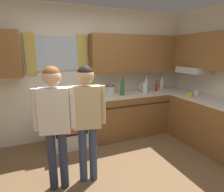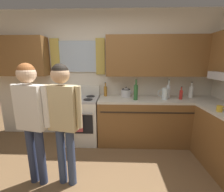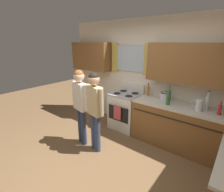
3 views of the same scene
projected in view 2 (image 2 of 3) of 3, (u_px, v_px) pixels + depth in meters
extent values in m
cube|color=silver|center=(102.00, 76.00, 3.20)|extent=(4.60, 0.10, 2.60)
cube|color=silver|center=(78.00, 57.00, 3.06)|extent=(0.75, 0.03, 0.61)
cube|color=gold|center=(55.00, 57.00, 3.07)|extent=(0.18, 0.04, 0.71)
cube|color=gold|center=(100.00, 57.00, 3.04)|extent=(0.18, 0.04, 0.71)
cube|color=brown|center=(16.00, 57.00, 2.97)|extent=(1.23, 0.32, 0.75)
cube|color=brown|center=(163.00, 56.00, 2.87)|extent=(2.19, 0.32, 0.75)
cube|color=brown|center=(157.00, 121.00, 3.00)|extent=(2.33, 0.62, 0.86)
cube|color=beige|center=(159.00, 100.00, 2.90)|extent=(2.33, 0.62, 0.04)
cube|color=#2D2319|center=(163.00, 113.00, 2.63)|extent=(2.21, 0.01, 0.02)
cube|color=silver|center=(82.00, 120.00, 3.06)|extent=(0.68, 0.62, 0.86)
cube|color=black|center=(78.00, 124.00, 2.74)|extent=(0.56, 0.01, 0.36)
cylinder|color=#ADADB2|center=(77.00, 113.00, 2.67)|extent=(0.56, 0.02, 0.02)
cube|color=#ADADB2|center=(81.00, 99.00, 2.96)|extent=(0.68, 0.62, 0.04)
cube|color=silver|center=(84.00, 91.00, 3.20)|extent=(0.68, 0.08, 0.20)
cylinder|color=black|center=(70.00, 99.00, 2.83)|extent=(0.17, 0.17, 0.01)
cylinder|color=black|center=(88.00, 100.00, 2.81)|extent=(0.17, 0.17, 0.01)
cylinder|color=black|center=(74.00, 96.00, 3.09)|extent=(0.17, 0.17, 0.01)
cylinder|color=black|center=(91.00, 96.00, 3.08)|extent=(0.17, 0.17, 0.01)
cube|color=#CC4C4C|center=(77.00, 123.00, 2.70)|extent=(0.20, 0.02, 0.34)
cylinder|color=#B27223|center=(105.00, 91.00, 3.11)|extent=(0.06, 0.06, 0.20)
cylinder|color=#B27223|center=(105.00, 85.00, 3.08)|extent=(0.02, 0.02, 0.07)
cylinder|color=#3F382D|center=(105.00, 83.00, 3.07)|extent=(0.03, 0.03, 0.02)
cylinder|color=red|center=(181.00, 95.00, 2.84)|extent=(0.06, 0.06, 0.17)
cylinder|color=red|center=(182.00, 89.00, 2.82)|extent=(0.02, 0.02, 0.06)
cylinder|color=#3F382D|center=(182.00, 87.00, 2.81)|extent=(0.03, 0.03, 0.02)
cylinder|color=white|center=(191.00, 92.00, 2.98)|extent=(0.08, 0.08, 0.22)
cylinder|color=white|center=(192.00, 85.00, 2.94)|extent=(0.03, 0.03, 0.08)
cylinder|color=#3F382D|center=(192.00, 82.00, 2.93)|extent=(0.03, 0.03, 0.02)
cylinder|color=#2D6633|center=(136.00, 92.00, 2.79)|extent=(0.08, 0.08, 0.28)
cylinder|color=#2D6633|center=(136.00, 82.00, 2.75)|extent=(0.03, 0.03, 0.10)
cylinder|color=#3F382D|center=(136.00, 79.00, 2.73)|extent=(0.03, 0.03, 0.02)
cylinder|color=silver|center=(168.00, 92.00, 2.92)|extent=(0.07, 0.07, 0.26)
cylinder|color=silver|center=(169.00, 83.00, 2.88)|extent=(0.03, 0.03, 0.09)
cylinder|color=#3F382D|center=(169.00, 80.00, 2.87)|extent=(0.03, 0.03, 0.02)
cylinder|color=gold|center=(219.00, 109.00, 2.13)|extent=(0.08, 0.08, 0.09)
torus|color=gold|center=(223.00, 108.00, 2.13)|extent=(0.06, 0.01, 0.06)
cylinder|color=silver|center=(126.00, 93.00, 3.05)|extent=(0.20, 0.20, 0.14)
cone|color=silver|center=(126.00, 89.00, 3.03)|extent=(0.18, 0.18, 0.05)
sphere|color=black|center=(126.00, 87.00, 3.02)|extent=(0.02, 0.02, 0.02)
cone|color=silver|center=(132.00, 92.00, 3.04)|extent=(0.09, 0.04, 0.07)
torus|color=black|center=(126.00, 89.00, 3.03)|extent=(0.17, 0.17, 0.02)
cylinder|color=silver|center=(165.00, 94.00, 2.81)|extent=(0.11, 0.11, 0.22)
torus|color=silver|center=(161.00, 93.00, 2.81)|extent=(0.14, 0.02, 0.14)
cylinder|color=#2D3856|center=(41.00, 157.00, 1.94)|extent=(0.10, 0.10, 0.78)
cylinder|color=#2D3856|center=(32.00, 155.00, 1.98)|extent=(0.10, 0.10, 0.78)
cube|color=white|center=(31.00, 107.00, 1.81)|extent=(0.38, 0.22, 0.55)
cylinder|color=white|center=(46.00, 107.00, 1.76)|extent=(0.07, 0.07, 0.51)
cylinder|color=white|center=(16.00, 104.00, 1.86)|extent=(0.07, 0.07, 0.51)
sphere|color=beige|center=(26.00, 74.00, 1.73)|extent=(0.21, 0.21, 0.21)
sphere|color=brown|center=(26.00, 72.00, 1.72)|extent=(0.20, 0.20, 0.20)
cylinder|color=#38476B|center=(71.00, 157.00, 1.93)|extent=(0.10, 0.10, 0.78)
cylinder|color=#38476B|center=(62.00, 156.00, 1.97)|extent=(0.10, 0.10, 0.78)
cube|color=#D1BC8C|center=(63.00, 108.00, 1.81)|extent=(0.38, 0.22, 0.55)
cylinder|color=#D1BC8C|center=(79.00, 107.00, 1.75)|extent=(0.07, 0.07, 0.51)
cylinder|color=#D1BC8C|center=(47.00, 105.00, 1.85)|extent=(0.07, 0.07, 0.51)
sphere|color=#DBAD84|center=(60.00, 74.00, 1.72)|extent=(0.21, 0.21, 0.21)
sphere|color=black|center=(60.00, 72.00, 1.71)|extent=(0.20, 0.20, 0.20)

